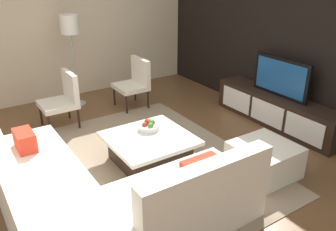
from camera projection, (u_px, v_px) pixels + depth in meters
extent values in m
plane|color=brown|center=(147.00, 168.00, 4.51)|extent=(14.00, 14.00, 0.00)
cube|color=black|center=(300.00, 36.00, 5.30)|extent=(6.40, 0.12, 2.80)
cube|color=beige|center=(68.00, 22.00, 6.49)|extent=(0.12, 5.20, 2.80)
cube|color=gray|center=(143.00, 164.00, 4.58)|extent=(3.40, 2.65, 0.01)
cube|color=black|center=(277.00, 110.00, 5.61)|extent=(2.25, 0.45, 0.50)
cube|color=white|center=(236.00, 100.00, 6.02)|extent=(0.63, 0.01, 0.35)
cube|color=white|center=(267.00, 113.00, 5.50)|extent=(0.63, 0.01, 0.35)
cube|color=white|center=(304.00, 129.00, 4.97)|extent=(0.63, 0.01, 0.35)
cube|color=black|center=(281.00, 77.00, 5.39)|extent=(1.02, 0.05, 0.60)
cube|color=#194C8C|center=(280.00, 77.00, 5.37)|extent=(0.91, 0.01, 0.50)
cube|color=silver|center=(47.00, 197.00, 3.62)|extent=(2.53, 0.85, 0.42)
cube|color=silver|center=(5.00, 173.00, 3.28)|extent=(2.53, 0.18, 0.40)
cube|color=silver|center=(185.00, 201.00, 3.55)|extent=(0.85, 1.43, 0.42)
cube|color=silver|center=(208.00, 184.00, 3.12)|extent=(0.18, 1.43, 0.40)
cube|color=red|center=(25.00, 140.00, 4.07)|extent=(0.36, 0.20, 0.22)
cube|color=red|center=(213.00, 171.00, 3.63)|extent=(0.60, 0.44, 0.06)
cube|color=black|center=(150.00, 151.00, 4.57)|extent=(0.80, 0.82, 0.33)
cube|color=white|center=(149.00, 138.00, 4.49)|extent=(1.00, 1.03, 0.05)
cylinder|color=black|center=(41.00, 114.00, 5.63)|extent=(0.04, 0.04, 0.38)
cylinder|color=black|center=(49.00, 124.00, 5.26)|extent=(0.04, 0.04, 0.38)
cylinder|color=black|center=(69.00, 108.00, 5.86)|extent=(0.04, 0.04, 0.38)
cylinder|color=black|center=(79.00, 117.00, 5.49)|extent=(0.04, 0.04, 0.38)
cube|color=silver|center=(58.00, 104.00, 5.48)|extent=(0.55, 0.54, 0.08)
cube|color=silver|center=(70.00, 86.00, 5.49)|extent=(0.55, 0.08, 0.45)
cylinder|color=#A5A5AA|center=(78.00, 104.00, 6.50)|extent=(0.28, 0.28, 0.02)
cylinder|color=#A5A5AA|center=(75.00, 70.00, 6.24)|extent=(0.03, 0.03, 1.27)
cylinder|color=white|center=(70.00, 24.00, 5.92)|extent=(0.31, 0.31, 0.32)
cube|color=silver|center=(264.00, 160.00, 4.31)|extent=(0.70, 0.70, 0.40)
cylinder|color=silver|center=(149.00, 127.00, 4.65)|extent=(0.28, 0.28, 0.07)
sphere|color=#4C8C33|center=(151.00, 126.00, 4.58)|extent=(0.08, 0.08, 0.08)
sphere|color=#4C8C33|center=(151.00, 122.00, 4.66)|extent=(0.09, 0.09, 0.09)
sphere|color=#B23326|center=(148.00, 122.00, 4.68)|extent=(0.09, 0.09, 0.09)
sphere|color=#B23326|center=(145.00, 125.00, 4.61)|extent=(0.07, 0.07, 0.07)
cylinder|color=black|center=(114.00, 95.00, 6.40)|extent=(0.04, 0.04, 0.38)
cylinder|color=black|center=(126.00, 104.00, 6.03)|extent=(0.04, 0.04, 0.38)
cylinder|color=black|center=(135.00, 91.00, 6.62)|extent=(0.04, 0.04, 0.38)
cylinder|color=black|center=(148.00, 99.00, 6.24)|extent=(0.04, 0.04, 0.38)
cube|color=silver|center=(131.00, 87.00, 6.24)|extent=(0.57, 0.51, 0.08)
cube|color=silver|center=(141.00, 71.00, 6.25)|extent=(0.57, 0.08, 0.45)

